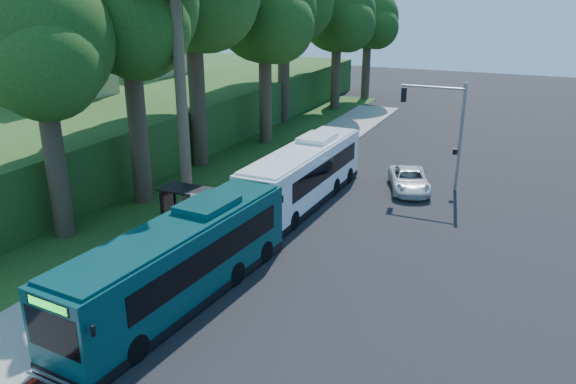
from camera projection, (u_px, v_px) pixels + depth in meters
The scene contains 16 objects.
ground at pixel (334, 235), 30.04m from camera, with size 140.00×140.00×0.00m, color black.
sidewalk at pixel (216, 213), 32.85m from camera, with size 4.50×70.00×0.12m, color gray.
red_curb at pixel (214, 246), 28.52m from camera, with size 0.25×30.00×0.13m, color maroon.
grass_verge at pixel (184, 177), 39.35m from camera, with size 8.00×70.00×0.06m, color #234719.
bus_shelter at pixel (188, 201), 29.79m from camera, with size 3.20×1.51×2.55m.
stop_sign_pole at pixel (195, 215), 27.14m from camera, with size 0.35×0.06×3.17m.
traffic_signal_pole at pixel (445, 123), 35.66m from camera, with size 4.10×0.30×7.00m.
hillside_backdrop at pixel (124, 103), 52.36m from camera, with size 24.00×60.00×8.80m.
tree_0 at pixel (128, 12), 31.05m from camera, with size 8.40×8.00×15.70m.
tree_2 at pixel (266, 15), 44.83m from camera, with size 8.82×8.40×15.12m.
tree_4 at pixel (338, 17), 58.61m from camera, with size 8.40×8.00×14.14m.
tree_5 at pixel (369, 22), 65.35m from camera, with size 7.35×7.00×12.86m.
tree_6 at pixel (40, 49), 26.61m from camera, with size 7.56×7.20×13.74m.
white_bus at pixel (304, 173), 34.19m from camera, with size 3.02×12.68×3.76m.
teal_bus at pixel (181, 260), 23.16m from camera, with size 3.61×12.84×3.78m.
pickup at pixel (409, 180), 36.56m from camera, with size 2.34×5.08×1.41m, color silver.
Camera 1 is at (9.08, -26.08, 12.29)m, focal length 35.00 mm.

